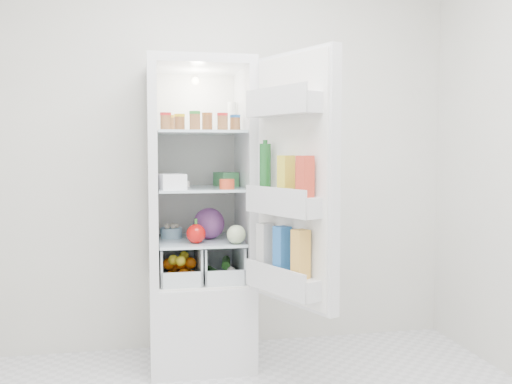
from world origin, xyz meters
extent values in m
cube|color=beige|center=(0.00, 1.50, 1.30)|extent=(3.00, 0.02, 2.60)
cube|color=silver|center=(-0.20, 1.21, 0.25)|extent=(0.60, 0.60, 0.50)
cube|color=silver|center=(-0.20, 1.21, 1.77)|extent=(0.60, 0.60, 0.05)
cube|color=silver|center=(-0.20, 1.49, 1.12)|extent=(0.60, 0.05, 1.25)
cube|color=silver|center=(-0.47, 1.21, 1.12)|extent=(0.05, 0.60, 1.25)
cube|color=silver|center=(0.07, 1.21, 1.12)|extent=(0.05, 0.60, 1.25)
cube|color=white|center=(-0.20, 1.46, 1.12)|extent=(0.50, 0.01, 1.25)
sphere|color=white|center=(-0.20, 1.42, 1.71)|extent=(0.05, 0.05, 0.05)
cube|color=silver|center=(-0.20, 1.19, 0.74)|extent=(0.49, 0.53, 0.01)
cube|color=silver|center=(-0.20, 1.19, 1.05)|extent=(0.49, 0.53, 0.02)
cube|color=silver|center=(-0.20, 1.19, 1.38)|extent=(0.49, 0.53, 0.02)
cylinder|color=#B21919|center=(-0.40, 1.05, 1.43)|extent=(0.06, 0.06, 0.08)
cylinder|color=gold|center=(-0.32, 1.10, 1.43)|extent=(0.06, 0.06, 0.08)
cylinder|color=#267226|center=(-0.24, 1.02, 1.43)|extent=(0.06, 0.06, 0.08)
cylinder|color=brown|center=(-0.16, 1.12, 1.43)|extent=(0.06, 0.06, 0.08)
cylinder|color=#B21919|center=(-0.08, 1.05, 1.43)|extent=(0.06, 0.06, 0.08)
cylinder|color=#194C8C|center=(0.00, 1.10, 1.43)|extent=(0.06, 0.06, 0.08)
cylinder|color=#BF8C19|center=(-0.36, 1.28, 1.43)|extent=(0.06, 0.06, 0.08)
cylinder|color=white|center=(0.01, 1.31, 1.48)|extent=(0.07, 0.07, 0.18)
cube|color=white|center=(-0.37, 1.02, 1.10)|extent=(0.16, 0.16, 0.09)
cylinder|color=red|center=(-0.06, 1.00, 1.09)|extent=(0.11, 0.11, 0.06)
cube|color=silver|center=(-0.34, 1.25, 1.08)|extent=(0.16, 0.14, 0.04)
cube|color=#419051|center=(-0.03, 1.27, 1.10)|extent=(0.14, 0.17, 0.08)
sphere|color=#4F1B49|center=(-0.15, 1.19, 0.84)|extent=(0.19, 0.19, 0.19)
sphere|color=red|center=(-0.24, 1.04, 0.80)|extent=(0.11, 0.11, 0.11)
cylinder|color=#95C2DE|center=(-0.36, 1.27, 0.78)|extent=(0.14, 0.14, 0.06)
sphere|color=#B4C896|center=(-0.02, 0.97, 0.80)|extent=(0.11, 0.11, 0.11)
sphere|color=orange|center=(-0.39, 1.06, 0.55)|extent=(0.07, 0.07, 0.07)
sphere|color=orange|center=(-0.32, 1.06, 0.55)|extent=(0.07, 0.07, 0.07)
sphere|color=orange|center=(-0.26, 1.06, 0.55)|extent=(0.07, 0.07, 0.07)
sphere|color=orange|center=(-0.39, 1.19, 0.61)|extent=(0.07, 0.07, 0.07)
sphere|color=orange|center=(-0.32, 1.19, 0.61)|extent=(0.07, 0.07, 0.07)
sphere|color=orange|center=(-0.26, 1.19, 0.61)|extent=(0.07, 0.07, 0.07)
sphere|color=orange|center=(-0.35, 1.31, 0.55)|extent=(0.07, 0.07, 0.07)
sphere|color=orange|center=(-0.28, 1.31, 0.55)|extent=(0.07, 0.07, 0.07)
sphere|color=orange|center=(-0.30, 1.12, 0.55)|extent=(0.07, 0.07, 0.07)
sphere|color=yellow|center=(-0.36, 1.12, 0.64)|extent=(0.06, 0.06, 0.06)
sphere|color=yellow|center=(-0.29, 1.24, 0.64)|extent=(0.06, 0.06, 0.06)
sphere|color=yellow|center=(-0.32, 1.08, 0.64)|extent=(0.06, 0.06, 0.06)
cylinder|color=#1C531B|center=(-0.12, 1.19, 0.54)|extent=(0.09, 0.21, 0.05)
cylinder|color=#1C531B|center=(-0.04, 1.24, 0.59)|extent=(0.08, 0.21, 0.05)
sphere|color=white|center=(-0.08, 1.06, 0.54)|extent=(0.05, 0.05, 0.05)
sphere|color=white|center=(-0.03, 1.08, 0.57)|extent=(0.05, 0.05, 0.05)
cube|color=silver|center=(0.25, 0.65, 1.12)|extent=(0.29, 0.58, 1.30)
cube|color=white|center=(0.21, 0.63, 1.12)|extent=(0.23, 0.52, 1.26)
cube|color=silver|center=(0.17, 0.61, 1.50)|extent=(0.30, 0.50, 0.10)
cube|color=silver|center=(0.17, 0.61, 1.00)|extent=(0.30, 0.50, 0.10)
cube|color=silver|center=(0.17, 0.61, 0.60)|extent=(0.30, 0.50, 0.10)
sphere|color=#8F5540|center=(0.21, 0.50, 1.56)|extent=(0.05, 0.05, 0.05)
sphere|color=#8F5540|center=(0.18, 0.57, 1.56)|extent=(0.05, 0.05, 0.05)
sphere|color=#8F5540|center=(0.15, 0.65, 1.56)|extent=(0.05, 0.05, 0.05)
sphere|color=#8F5540|center=(0.12, 0.72, 1.56)|extent=(0.05, 0.05, 0.05)
sphere|color=#8F5540|center=(0.08, 0.79, 1.56)|extent=(0.05, 0.05, 0.05)
cylinder|color=#175320|center=(0.10, 0.75, 1.18)|extent=(0.06, 0.06, 0.26)
cube|color=yellow|center=(0.17, 0.58, 1.15)|extent=(0.09, 0.09, 0.20)
cube|color=red|center=(0.23, 0.44, 1.15)|extent=(0.09, 0.09, 0.20)
cube|color=silver|center=(0.10, 0.75, 0.77)|extent=(0.09, 0.09, 0.24)
cube|color=blue|center=(0.16, 0.61, 0.77)|extent=(0.09, 0.09, 0.24)
cube|color=#F4B045|center=(0.22, 0.47, 0.77)|extent=(0.09, 0.09, 0.24)
camera|label=1|loc=(-0.52, -2.18, 1.27)|focal=40.00mm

